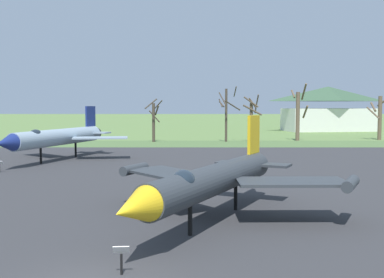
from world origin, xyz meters
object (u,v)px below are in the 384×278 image
at_px(jet_fighter_front_right, 214,179).
at_px(visitor_building, 328,109).
at_px(info_placard_front_right, 122,257).
at_px(jet_fighter_front_left, 57,137).
at_px(info_placard_front_left, 0,165).

distance_m(jet_fighter_front_right, visitor_building, 86.83).
bearing_deg(info_placard_front_right, jet_fighter_front_left, 109.08).
height_order(jet_fighter_front_left, info_placard_front_left, jet_fighter_front_left).
relative_size(jet_fighter_front_left, info_placard_front_left, 16.83).
height_order(info_placard_front_right, visitor_building, visitor_building).
bearing_deg(info_placard_front_left, info_placard_front_right, -60.45).
height_order(info_placard_front_left, jet_fighter_front_right, jet_fighter_front_right).
bearing_deg(visitor_building, jet_fighter_front_left, -127.08).
bearing_deg(jet_fighter_front_left, info_placard_front_right, -70.92).
height_order(info_placard_front_left, info_placard_front_right, info_placard_front_right).
distance_m(info_placard_front_left, info_placard_front_right, 27.27).
bearing_deg(jet_fighter_front_left, info_placard_front_left, -105.32).
xyz_separation_m(info_placard_front_left, info_placard_front_right, (13.45, -23.72, -0.01)).
xyz_separation_m(info_placard_front_left, jet_fighter_front_right, (16.72, -16.79, 1.43)).
bearing_deg(info_placard_front_right, visitor_building, 70.35).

